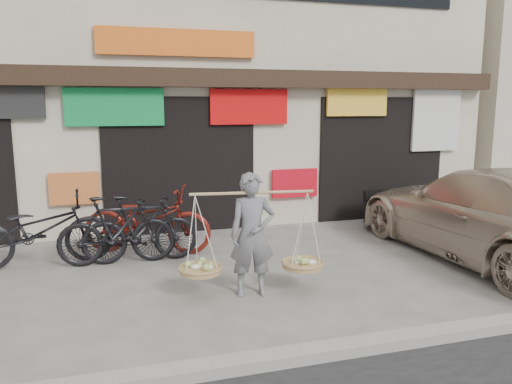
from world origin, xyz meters
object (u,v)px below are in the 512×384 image
object	(u,v)px
suv	(489,213)
bike_0	(39,230)
street_vendor	(252,239)
bike_2	(147,220)
bike_1	(117,230)
bike_3	(140,229)

from	to	relation	value
suv	bike_0	bearing A→B (deg)	-15.36
street_vendor	suv	size ratio (longest dim) A/B	0.36
bike_0	bike_2	xyz separation A→B (m)	(1.70, 0.22, -0.00)
bike_1	street_vendor	bearing A→B (deg)	-136.06
bike_0	bike_2	world-z (taller)	bike_0
bike_1	bike_2	distance (m)	0.71
bike_0	bike_2	distance (m)	1.71
street_vendor	bike_3	world-z (taller)	street_vendor
bike_1	bike_0	bearing A→B (deg)	78.82
bike_1	suv	size ratio (longest dim) A/B	0.34
street_vendor	suv	xyz separation A→B (m)	(4.20, 0.42, 0.00)
bike_2	bike_0	bearing A→B (deg)	118.56
bike_0	bike_3	distance (m)	1.57
bike_0	bike_3	world-z (taller)	bike_0
bike_0	suv	bearing A→B (deg)	-106.83
bike_2	bike_3	distance (m)	0.51
bike_1	suv	bearing A→B (deg)	-102.42
street_vendor	bike_1	xyz separation A→B (m)	(-1.72, 1.87, -0.21)
suv	bike_1	bearing A→B (deg)	-15.57
bike_0	bike_1	distance (m)	1.21
street_vendor	bike_1	distance (m)	2.55
bike_0	bike_3	size ratio (longest dim) A/B	1.20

